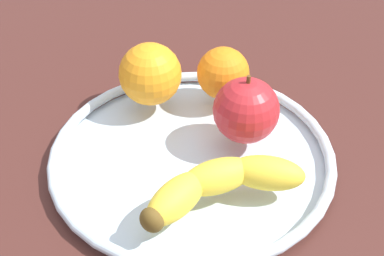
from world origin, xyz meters
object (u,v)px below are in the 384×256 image
object	(u,v)px
banana	(218,184)
orange_back_right	(150,74)
apple	(246,110)
orange_front_right	(223,73)
fruit_bowl	(192,155)

from	to	relation	value
banana	orange_back_right	size ratio (longest dim) A/B	2.36
apple	orange_front_right	size ratio (longest dim) A/B	1.27
orange_front_right	banana	bearing A→B (deg)	76.62
apple	orange_back_right	xyz separation A→B (cm)	(9.46, -8.49, 0.09)
banana	apple	bearing A→B (deg)	-130.59
fruit_bowl	apple	xyz separation A→B (cm)	(-6.12, -1.27, 4.51)
banana	apple	xyz separation A→B (cm)	(-4.76, -8.55, 1.87)
banana	orange_front_right	size ratio (longest dim) A/B	2.78
banana	orange_back_right	world-z (taller)	orange_back_right
fruit_bowl	banana	size ratio (longest dim) A/B	1.77
banana	apple	size ratio (longest dim) A/B	2.18
fruit_bowl	apple	distance (cm)	7.70
apple	orange_back_right	bearing A→B (deg)	-41.89
orange_back_right	orange_front_right	distance (cm)	8.70
fruit_bowl	orange_front_right	bearing A→B (deg)	-119.56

